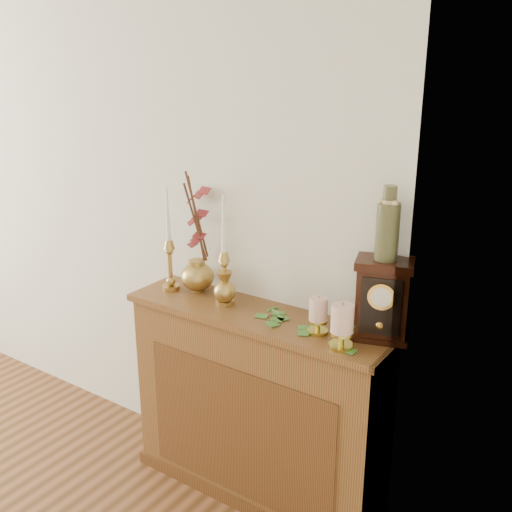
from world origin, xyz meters
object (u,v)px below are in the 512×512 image
Objects in this scene: candlestick_left at (170,257)px; bud_vase at (225,289)px; candlestick_center at (224,270)px; ceramic_vase at (388,227)px; ginger_jar at (199,236)px; mantel_clock at (382,300)px.

bud_vase is at bearing -2.48° from candlestick_left.
candlestick_left is 0.32m from candlestick_center.
candlestick_left is 1.07m from ceramic_vase.
ginger_jar is 0.94m from ceramic_vase.
mantel_clock is 0.29m from ceramic_vase.
ceramic_vase reaches higher than candlestick_left.
candlestick_center is 0.77m from ceramic_vase.
ceramic_vase is (0.70, 0.09, 0.37)m from bud_vase.
mantel_clock is 1.15× the size of ceramic_vase.
candlestick_left is 0.34m from bud_vase.
candlestick_center is 3.12× the size of bud_vase.
mantel_clock is (1.03, 0.07, -0.00)m from candlestick_left.
ginger_jar reaches higher than candlestick_left.
candlestick_center is 0.86× the size of ginger_jar.
ceramic_vase is at bearing 7.43° from bud_vase.
candlestick_center is 1.54× the size of mantel_clock.
bud_vase is (0.01, -0.01, -0.08)m from candlestick_center.
ceramic_vase is at bearing 90.00° from mantel_clock.
candlestick_center reaches higher than mantel_clock.
bud_vase is 0.28× the size of ginger_jar.
candlestick_center reaches higher than bud_vase.
candlestick_left is at bearing -138.95° from ginger_jar.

